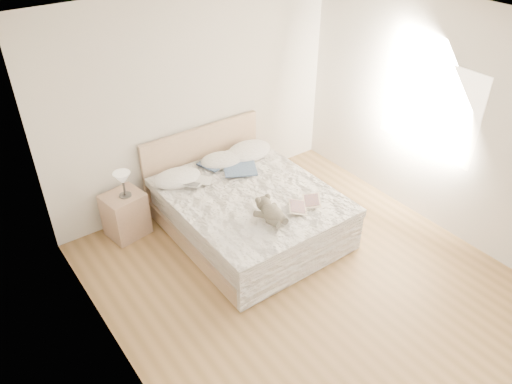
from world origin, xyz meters
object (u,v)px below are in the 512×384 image
nightstand (125,214)px  childrens_book (305,204)px  teddy_bear (272,219)px  table_lamp (123,180)px  photo_book (198,183)px  bed (246,209)px

nightstand → childrens_book: childrens_book is taller
childrens_book → teddy_bear: size_ratio=1.08×
nightstand → childrens_book: bearing=-43.7°
table_lamp → childrens_book: table_lamp is taller
childrens_book → teddy_bear: (-0.47, -0.02, 0.02)m
table_lamp → childrens_book: (1.51, -1.44, -0.16)m
photo_book → teddy_bear: bearing=-114.9°
bed → childrens_book: size_ratio=5.15×
childrens_book → nightstand: bearing=172.6°
table_lamp → nightstand: bearing=130.0°
bed → photo_book: size_ratio=6.88×
bed → table_lamp: bed is taller
table_lamp → photo_book: 0.86m
childrens_book → teddy_bear: 0.48m
table_lamp → childrens_book: 2.09m
nightstand → teddy_bear: size_ratio=1.46×
bed → photo_book: bed is taller
table_lamp → photo_book: (0.77, -0.36, -0.16)m
photo_book → childrens_book: childrens_book is taller
bed → nightstand: bed is taller
table_lamp → photo_book: bearing=-24.8°
nightstand → teddy_bear: (1.07, -1.49, 0.37)m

